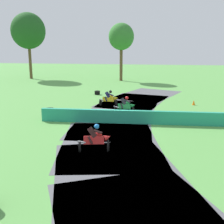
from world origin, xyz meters
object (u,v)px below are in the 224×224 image
at_px(tire_stack_near, 97,93).
at_px(traffic_cone, 194,103).
at_px(motorcycle_chase_green, 125,106).
at_px(tire_stack_mid_a, 50,114).
at_px(motorcycle_lead_yellow, 109,99).
at_px(motorcycle_trailing_red, 95,139).

distance_m(tire_stack_near, traffic_cone, 10.31).
height_order(motorcycle_chase_green, tire_stack_mid_a, motorcycle_chase_green).
relative_size(motorcycle_lead_yellow, traffic_cone, 3.88).
relative_size(tire_stack_near, tire_stack_mid_a, 0.72).
bearing_deg(tire_stack_near, motorcycle_chase_green, -64.47).
bearing_deg(tire_stack_near, motorcycle_lead_yellow, -68.10).
bearing_deg(motorcycle_trailing_red, motorcycle_lead_yellow, 95.71).
distance_m(motorcycle_trailing_red, traffic_cone, 13.74).
relative_size(motorcycle_lead_yellow, tire_stack_near, 2.98).
bearing_deg(tire_stack_near, traffic_cone, -22.81).
bearing_deg(motorcycle_chase_green, tire_stack_mid_a, -153.87).
relative_size(motorcycle_chase_green, traffic_cone, 3.86).
bearing_deg(motorcycle_chase_green, traffic_cone, 36.80).
relative_size(motorcycle_trailing_red, traffic_cone, 3.81).
height_order(tire_stack_mid_a, traffic_cone, tire_stack_mid_a).
height_order(motorcycle_trailing_red, traffic_cone, motorcycle_trailing_red).
bearing_deg(traffic_cone, motorcycle_chase_green, -143.20).
distance_m(motorcycle_chase_green, motorcycle_trailing_red, 8.08).
relative_size(motorcycle_trailing_red, tire_stack_mid_a, 2.10).
xyz_separation_m(motorcycle_trailing_red, tire_stack_mid_a, (-4.50, 5.55, -0.25)).
distance_m(tire_stack_mid_a, traffic_cone, 12.63).
bearing_deg(tire_stack_near, tire_stack_mid_a, -96.44).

